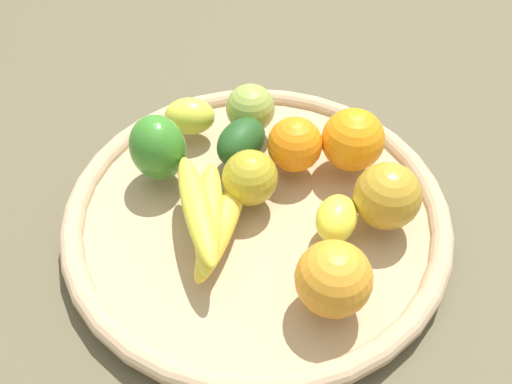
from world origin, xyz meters
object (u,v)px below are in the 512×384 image
Objects in this scene: avocado at (241,142)px; orange_2 at (352,140)px; lemon_0 at (336,219)px; lemon_1 at (189,116)px; orange_0 at (294,144)px; apple_1 at (249,178)px; apple_0 at (386,196)px; orange_1 at (333,279)px; banana_bunch at (209,216)px; apple_2 at (250,108)px; bell_pepper at (157,148)px.

avocado is 0.14m from orange_2.
lemon_0 is 0.93× the size of lemon_1.
orange_0 is at bearing 154.16° from lemon_1.
apple_1 is 0.16m from apple_0.
lemon_1 is (0.17, -0.27, -0.01)m from orange_1.
banana_bunch is 2.49× the size of apple_1.
apple_2 is 0.29m from orange_1.
lemon_0 is 0.11m from apple_1.
lemon_0 is 0.93× the size of apple_1.
apple_1 is 0.85× the size of orange_1.
banana_bunch is 2.15× the size of apple_0.
apple_2 and apple_1 have the same top height.
orange_2 is 1.02× the size of apple_0.
bell_pepper is 0.28m from apple_0.
apple_0 reaches higher than avocado.
apple_2 is at bearing -175.53° from lemon_1.
lemon_0 is 0.81× the size of apple_0.
apple_1 is 1.00× the size of lemon_1.
orange_0 is 1.04× the size of lemon_1.
orange_2 is at bearing 58.39° from bell_pepper.
orange_1 is 0.20m from orange_0.
orange_1 is at bearing 10.64° from bell_pepper.
orange_1 reaches higher than apple_2.
orange_0 is at bearing -81.79° from orange_1.
apple_1 is (-0.04, -0.06, 0.00)m from banana_bunch.
bell_pepper is (0.11, 0.09, 0.01)m from apple_2.
banana_bunch is 2.67× the size of lemon_0.
apple_0 is (-0.20, -0.02, 0.01)m from banana_bunch.
apple_1 is (-0.00, 0.13, 0.00)m from apple_2.
lemon_0 is at bearing -98.41° from orange_1.
orange_0 is 0.15m from lemon_1.
orange_0 is at bearing 59.00° from bell_pepper.
orange_1 is (0.04, 0.20, -0.00)m from orange_2.
avocado is 0.20m from apple_0.
avocado is at bearing -80.34° from apple_1.
lemon_0 is at bearing 151.20° from apple_1.
banana_bunch reaches higher than avocado.
apple_2 is (-0.01, -0.06, 0.01)m from avocado.
orange_2 is 0.21m from banana_bunch.
apple_2 is (0.10, -0.18, 0.01)m from lemon_0.
banana_bunch is 2.52× the size of apple_2.
apple_1 reaches higher than avocado.
avocado is 1.01× the size of apple_0.
apple_1 is 0.86× the size of apple_0.
lemon_1 is at bearing -58.11° from orange_1.
orange_2 is 0.22m from lemon_1.
bell_pepper is at bearing -15.70° from apple_0.
orange_2 is 0.21m from orange_1.
bell_pepper is at bearing 38.01° from apple_2.
bell_pepper reaches higher than orange_1.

